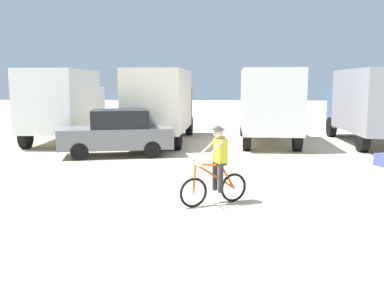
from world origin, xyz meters
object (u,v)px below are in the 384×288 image
Objects in this scene: box_truck_avon_van at (268,102)px; sedan_parked at (117,133)px; box_truck_white_box at (65,102)px; box_truck_cream_rv at (161,102)px; cyclist_orange_shirt at (216,168)px; box_truck_grey_hauler at (371,103)px.

box_truck_avon_van reaches higher than sedan_parked.
box_truck_avon_van is 1.52× the size of sedan_parked.
box_truck_cream_rv is at bearing 1.08° from box_truck_white_box.
box_truck_grey_hauler is at bearing 56.11° from cyclist_orange_shirt.
cyclist_orange_shirt is at bearing -54.95° from box_truck_white_box.
box_truck_white_box is 1.00× the size of box_truck_cream_rv.
box_truck_avon_van is at bearing 178.86° from box_truck_grey_hauler.
cyclist_orange_shirt is (-6.84, -10.18, -1.03)m from box_truck_grey_hauler.
box_truck_avon_van is 3.74× the size of cyclist_orange_shirt.
cyclist_orange_shirt is (3.80, -6.40, -0.04)m from sedan_parked.
box_truck_grey_hauler is at bearing -1.14° from box_truck_avon_van.
box_truck_grey_hauler is 3.71× the size of cyclist_orange_shirt.
box_truck_white_box is at bearing 131.32° from sedan_parked.
box_truck_white_box is 1.01× the size of box_truck_grey_hauler.
box_truck_cream_rv is 4.91m from box_truck_avon_van.
box_truck_avon_van is (4.91, -0.06, 0.00)m from box_truck_cream_rv.
box_truck_white_box is 12.56m from cyclist_orange_shirt.
box_truck_avon_van is at bearing 77.51° from cyclist_orange_shirt.
box_truck_avon_van and box_truck_grey_hauler have the same top height.
sedan_parked is at bearing -160.44° from box_truck_grey_hauler.
box_truck_cream_rv and box_truck_avon_van have the same top height.
sedan_parked is at bearing -106.57° from box_truck_cream_rv.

